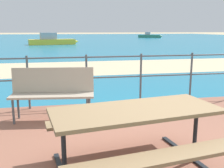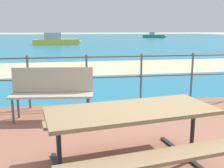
{
  "view_description": "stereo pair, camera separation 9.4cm",
  "coord_description": "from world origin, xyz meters",
  "views": [
    {
      "loc": [
        -1.06,
        -2.93,
        1.67
      ],
      "look_at": [
        -0.09,
        2.23,
        0.56
      ],
      "focal_mm": 41.86,
      "sensor_mm": 36.0,
      "label": 1
    },
    {
      "loc": [
        -0.97,
        -2.94,
        1.67
      ],
      "look_at": [
        -0.09,
        2.23,
        0.56
      ],
      "focal_mm": 41.86,
      "sensor_mm": 36.0,
      "label": 2
    }
  ],
  "objects": [
    {
      "name": "railing_fence",
      "position": [
        0.0,
        2.45,
        0.74
      ],
      "size": [
        5.94,
        0.04,
        1.09
      ],
      "color": "#4C5156",
      "rests_on": "patio_paving"
    },
    {
      "name": "ground_plane",
      "position": [
        0.0,
        0.0,
        0.0
      ],
      "size": [
        240.0,
        240.0,
        0.0
      ],
      "primitive_type": "plane",
      "color": "tan"
    },
    {
      "name": "boat_far",
      "position": [
        -2.19,
        26.27,
        0.44
      ],
      "size": [
        5.43,
        2.36,
        1.28
      ],
      "rotation": [
        0.0,
        0.0,
        0.19
      ],
      "color": "yellow",
      "rests_on": "sea_water"
    },
    {
      "name": "patio_paving",
      "position": [
        0.0,
        0.0,
        0.03
      ],
      "size": [
        6.4,
        5.2,
        0.06
      ],
      "primitive_type": "cube",
      "color": "#935B47",
      "rests_on": "ground"
    },
    {
      "name": "park_bench",
      "position": [
        -1.26,
        1.73,
        0.62
      ],
      "size": [
        1.49,
        0.58,
        0.93
      ],
      "rotation": [
        0.0,
        0.0,
        -0.12
      ],
      "color": "tan",
      "rests_on": "patio_paving"
    },
    {
      "name": "picnic_table",
      "position": [
        -0.3,
        -0.3,
        0.65
      ],
      "size": [
        2.03,
        1.68,
        0.76
      ],
      "rotation": [
        0.0,
        0.0,
        0.16
      ],
      "color": "#8C704C",
      "rests_on": "patio_paving"
    },
    {
      "name": "beach_strip",
      "position": [
        0.0,
        8.46,
        0.01
      ],
      "size": [
        54.05,
        4.91,
        0.01
      ],
      "primitive_type": "cube",
      "rotation": [
        0.0,
        0.0,
        0.01
      ],
      "color": "beige",
      "rests_on": "ground"
    },
    {
      "name": "sea_water",
      "position": [
        0.0,
        40.0,
        0.01
      ],
      "size": [
        90.0,
        90.0,
        0.01
      ],
      "primitive_type": "cube",
      "color": "teal",
      "rests_on": "ground"
    },
    {
      "name": "boat_mid",
      "position": [
        15.41,
        45.65,
        0.36
      ],
      "size": [
        4.63,
        2.64,
        1.07
      ],
      "rotation": [
        0.0,
        0.0,
        5.9
      ],
      "color": "#338466",
      "rests_on": "sea_water"
    }
  ]
}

